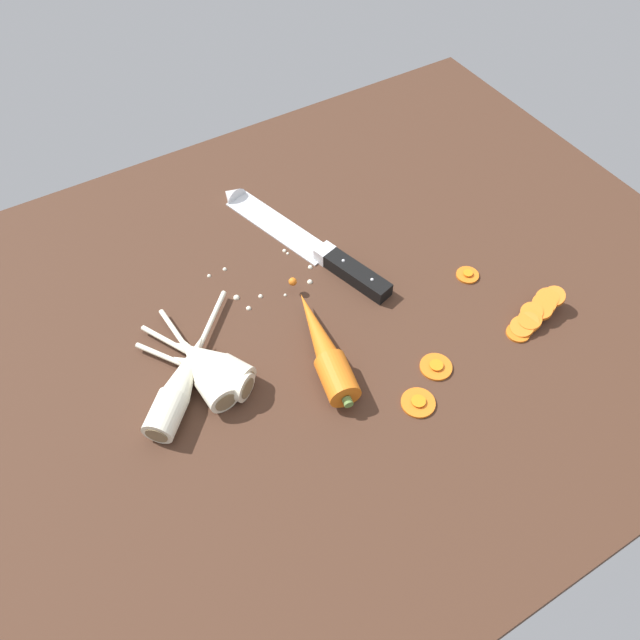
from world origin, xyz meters
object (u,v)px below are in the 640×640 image
carrot_slice_stray_mid (468,274)px  carrot_slice_stray_near (418,402)px  parsnip_front (211,362)px  parsnip_back (203,369)px  chefs_knife (297,237)px  parsnip_mid_left (181,382)px  carrot_slice_stack (535,314)px  parsnip_mid_right (210,372)px  carrot_slice_stray_far (436,366)px  whole_carrot (324,347)px

carrot_slice_stray_mid → carrot_slice_stray_near: bearing=-144.3°
carrot_slice_stray_near → carrot_slice_stray_mid: same height
parsnip_front → parsnip_back: same height
chefs_knife → parsnip_mid_left: 30.76cm
parsnip_front → carrot_slice_stray_mid: parsnip_front is taller
parsnip_mid_left → carrot_slice_stack: bearing=-17.2°
parsnip_front → parsnip_mid_right: size_ratio=1.08×
parsnip_mid_left → carrot_slice_stack: (46.53, -14.42, -0.67)cm
carrot_slice_stray_near → chefs_knife: bearing=87.6°
parsnip_mid_left → carrot_slice_stray_far: size_ratio=4.34×
whole_carrot → carrot_slice_stray_near: bearing=-62.3°
parsnip_back → carrot_slice_stray_far: size_ratio=4.35×
chefs_knife → carrot_slice_stray_near: chefs_knife is taller
carrot_slice_stack → carrot_slice_stray_far: bearing=178.2°
parsnip_mid_right → whole_carrot: bearing=-16.1°
parsnip_front → parsnip_mid_right: (-0.87, -1.38, 0.00)cm
chefs_knife → parsnip_mid_right: bearing=-143.2°
parsnip_mid_right → parsnip_back: size_ratio=0.83×
carrot_slice_stack → chefs_knife: bearing=123.7°
whole_carrot → parsnip_mid_right: size_ratio=1.42×
parsnip_back → carrot_slice_stack: size_ratio=1.81×
carrot_slice_stray_far → carrot_slice_stack: bearing=-1.8°
parsnip_front → parsnip_mid_left: same height
whole_carrot → parsnip_mid_left: (-18.23, 4.75, -0.12)cm
parsnip_back → parsnip_front: bearing=17.1°
parsnip_mid_right → carrot_slice_stack: parsnip_mid_right is taller
parsnip_front → carrot_slice_stray_near: 26.99cm
carrot_slice_stray_near → parsnip_mid_left: bearing=145.3°
whole_carrot → parsnip_back: size_ratio=1.18×
whole_carrot → parsnip_mid_right: 15.10cm
chefs_knife → whole_carrot: whole_carrot is taller
parsnip_mid_left → parsnip_mid_right: (3.72, -0.57, 0.00)cm
carrot_slice_stray_mid → carrot_slice_stray_far: same height
parsnip_back → carrot_slice_stray_mid: bearing=-5.0°
parsnip_front → carrot_slice_stack: 44.62cm
parsnip_front → chefs_knife: bearing=35.6°
carrot_slice_stack → carrot_slice_stray_near: (-21.82, -2.69, -0.95)cm
carrot_slice_stray_near → parsnip_mid_right: bearing=141.8°
parsnip_front → carrot_slice_stray_near: parsnip_front is taller
carrot_slice_stray_mid → parsnip_mid_left: bearing=175.8°
parsnip_mid_left → parsnip_mid_right: 3.77cm
parsnip_mid_left → carrot_slice_stray_far: parsnip_mid_left is taller
chefs_knife → carrot_slice_stack: (20.41, -30.62, 0.66)cm
parsnip_mid_left → parsnip_back: (3.17, 0.38, 0.00)cm
chefs_knife → parsnip_mid_left: bearing=-148.2°
chefs_knife → parsnip_mid_right: size_ratio=2.21×
whole_carrot → carrot_slice_stray_near: whole_carrot is taller
chefs_knife → carrot_slice_stray_far: size_ratio=8.01×
parsnip_front → parsnip_mid_left: bearing=-170.0°
carrot_slice_stack → parsnip_mid_left: bearing=162.8°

